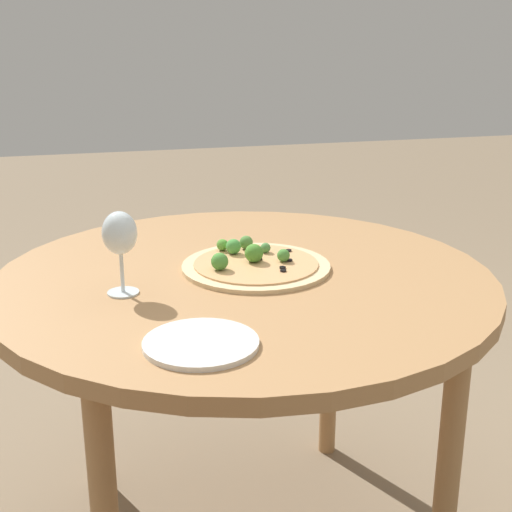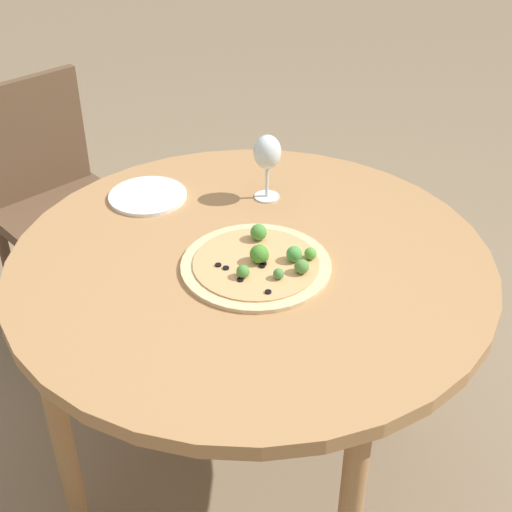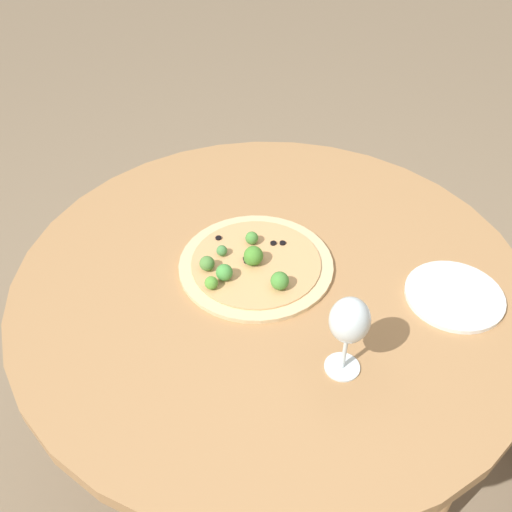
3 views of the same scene
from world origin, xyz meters
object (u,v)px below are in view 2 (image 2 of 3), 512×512
at_px(chair, 58,201).
at_px(wine_glass, 267,154).
at_px(pizza, 259,263).
at_px(plate_near, 148,196).

distance_m(chair, wine_glass, 0.87).
height_order(chair, pizza, chair).
relative_size(chair, pizza, 2.55).
relative_size(wine_glass, plate_near, 0.86).
xyz_separation_m(chair, wine_glass, (0.77, -0.15, 0.37)).
distance_m(chair, plate_near, 0.60).
bearing_deg(wine_glass, pizza, -73.80).
height_order(pizza, wine_glass, wine_glass).
bearing_deg(chair, pizza, -90.80).
xyz_separation_m(chair, plate_near, (0.48, -0.26, 0.25)).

